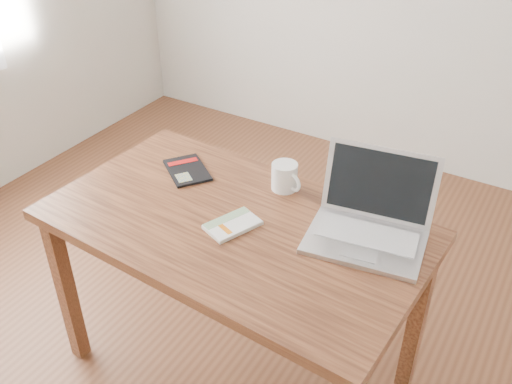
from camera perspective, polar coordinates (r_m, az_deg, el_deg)
The scene contains 6 objects.
room at distance 1.64m, azimuth -4.53°, elevation 14.01°, with size 4.04×4.04×2.70m.
desk at distance 1.99m, azimuth -2.13°, elevation -4.94°, with size 1.33×0.81×0.75m.
white_guidebook at distance 1.91m, azimuth -2.36°, elevation -3.30°, with size 0.17×0.20×0.02m.
black_guidebook at distance 2.22m, azimuth -6.90°, elevation 2.19°, with size 0.25×0.23×0.01m.
laptop at distance 1.88m, azimuth 11.35°, elevation -2.81°, with size 0.42×0.38×0.26m.
coffee_mug at distance 2.07m, azimuth 2.92°, elevation 1.57°, with size 0.13×0.10×0.10m.
Camera 1 is at (0.83, -1.25, 1.91)m, focal length 40.00 mm.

